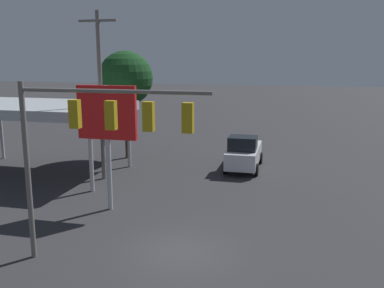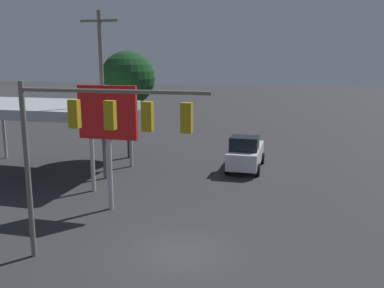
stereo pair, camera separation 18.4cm
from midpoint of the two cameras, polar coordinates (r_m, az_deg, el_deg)
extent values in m
plane|color=#2D2D30|center=(17.50, -1.36, -14.16)|extent=(200.00, 200.00, 0.00)
cylinder|color=slate|center=(17.07, -20.78, -3.52)|extent=(0.20, 0.20, 6.75)
cylinder|color=slate|center=(14.82, -10.45, 6.94)|extent=(6.97, 0.14, 0.14)
cube|color=#B79314|center=(15.54, -15.08, 3.90)|extent=(0.36, 0.28, 1.00)
sphere|color=#FF4141|center=(15.67, -14.81, 5.08)|extent=(0.22, 0.22, 0.22)
sphere|color=#392305|center=(15.70, -14.75, 4.00)|extent=(0.22, 0.22, 0.22)
sphere|color=black|center=(15.74, -14.70, 2.91)|extent=(0.22, 0.22, 0.22)
cube|color=#B79314|center=(14.93, -10.51, 3.80)|extent=(0.36, 0.28, 1.00)
sphere|color=#FF4141|center=(15.06, -10.26, 5.03)|extent=(0.22, 0.22, 0.22)
sphere|color=#392305|center=(15.09, -10.22, 3.90)|extent=(0.22, 0.22, 0.22)
sphere|color=black|center=(15.14, -10.18, 2.77)|extent=(0.22, 0.22, 0.22)
cube|color=#B79314|center=(14.41, -5.59, 3.67)|extent=(0.36, 0.28, 1.00)
sphere|color=#FF4141|center=(14.55, -5.36, 4.94)|extent=(0.22, 0.22, 0.22)
sphere|color=#392305|center=(14.58, -5.34, 3.77)|extent=(0.22, 0.22, 0.22)
sphere|color=black|center=(14.63, -5.32, 2.60)|extent=(0.22, 0.22, 0.22)
cube|color=#B79314|center=(14.01, -0.34, 3.50)|extent=(0.36, 0.28, 1.00)
sphere|color=#FF4141|center=(14.15, -0.15, 4.80)|extent=(0.22, 0.22, 0.22)
sphere|color=#392305|center=(14.19, -0.15, 3.60)|extent=(0.22, 0.22, 0.22)
sphere|color=black|center=(14.23, -0.15, 2.40)|extent=(0.22, 0.22, 0.22)
cylinder|color=slate|center=(26.81, -11.66, 6.09)|extent=(0.26, 0.26, 10.26)
cube|color=slate|center=(26.77, -12.07, 15.78)|extent=(2.40, 0.14, 0.14)
cube|color=#B2B7BC|center=(29.48, -19.50, 4.53)|extent=(11.40, 6.90, 0.60)
cube|color=red|center=(32.40, -16.11, 5.32)|extent=(11.40, 0.06, 0.36)
cylinder|color=#B7B7BC|center=(29.93, -8.00, 0.72)|extent=(0.24, 0.24, 4.00)
cylinder|color=#B7B7BC|center=(35.06, -23.63, 1.45)|extent=(0.24, 0.24, 4.00)
cylinder|color=#B7B7BC|center=(24.88, -12.95, -1.70)|extent=(0.24, 0.24, 4.00)
cylinder|color=#B7B7BC|center=(21.49, -10.77, -0.63)|extent=(0.24, 0.24, 6.24)
cube|color=red|center=(21.19, -10.95, 4.15)|extent=(3.02, 0.24, 2.63)
cube|color=black|center=(21.30, -10.80, 4.20)|extent=(2.11, 0.04, 0.92)
cube|color=silver|center=(29.60, 7.35, -1.46)|extent=(2.01, 5.21, 1.10)
cube|color=black|center=(28.52, 7.19, 0.10)|extent=(1.84, 1.60, 0.90)
cylinder|color=black|center=(28.00, 8.98, -3.43)|extent=(0.22, 0.80, 0.80)
cylinder|color=black|center=(28.24, 4.85, -3.20)|extent=(0.22, 0.80, 0.80)
cylinder|color=black|center=(31.27, 9.56, -1.86)|extent=(0.22, 0.80, 0.80)
cylinder|color=black|center=(31.49, 5.86, -1.66)|extent=(0.22, 0.80, 0.80)
cylinder|color=#4C331E|center=(32.62, -8.21, 2.16)|extent=(0.36, 0.36, 4.61)
sphere|color=#143D19|center=(32.23, -8.40, 8.68)|extent=(4.02, 4.02, 4.02)
camera|label=1|loc=(0.09, -89.71, 0.06)|focal=40.00mm
camera|label=2|loc=(0.09, 90.29, -0.06)|focal=40.00mm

